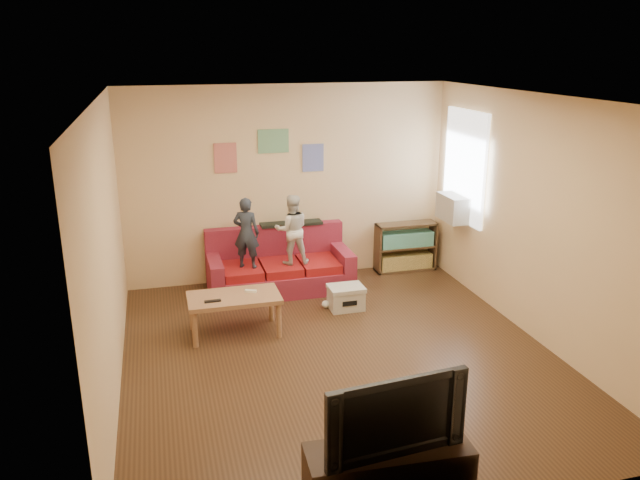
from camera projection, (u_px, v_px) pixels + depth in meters
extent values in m
cube|color=#482E1B|center=(339.00, 355.00, 6.71)|extent=(4.50, 5.00, 0.01)
cube|color=white|center=(342.00, 98.00, 5.90)|extent=(4.50, 5.00, 0.01)
cube|color=beige|center=(288.00, 184.00, 8.61)|extent=(4.50, 0.01, 2.70)
cube|color=beige|center=(453.00, 344.00, 3.99)|extent=(4.50, 0.01, 2.70)
cube|color=beige|center=(106.00, 253.00, 5.75)|extent=(0.01, 5.00, 2.70)
cube|color=beige|center=(536.00, 219.00, 6.86)|extent=(0.01, 5.00, 2.70)
cube|color=maroon|center=(280.00, 280.00, 8.45)|extent=(1.91, 0.86, 0.29)
cube|color=maroon|center=(275.00, 244.00, 8.64)|extent=(1.91, 0.17, 0.53)
cube|color=maroon|center=(215.00, 267.00, 8.15)|extent=(0.17, 0.86, 0.24)
cube|color=maroon|center=(342.00, 256.00, 8.58)|extent=(0.17, 0.86, 0.24)
cube|color=maroon|center=(242.00, 271.00, 8.20)|extent=(0.50, 0.65, 0.11)
cube|color=maroon|center=(281.00, 267.00, 8.32)|extent=(0.50, 0.65, 0.11)
cube|color=maroon|center=(319.00, 264.00, 8.45)|extent=(0.50, 0.65, 0.11)
cube|color=black|center=(291.00, 224.00, 8.62)|extent=(0.86, 0.21, 0.04)
imported|color=#262D3A|center=(246.00, 233.00, 8.03)|extent=(0.40, 0.35, 0.94)
imported|color=silver|center=(292.00, 230.00, 8.18)|extent=(0.48, 0.38, 0.93)
cube|color=#A4744F|center=(234.00, 298.00, 7.07)|extent=(1.04, 0.57, 0.05)
cylinder|color=#A4744F|center=(195.00, 330.00, 6.81)|extent=(0.06, 0.06, 0.42)
cylinder|color=#A4744F|center=(279.00, 320.00, 7.04)|extent=(0.06, 0.06, 0.42)
cylinder|color=#A4744F|center=(192.00, 313.00, 7.24)|extent=(0.06, 0.06, 0.42)
cylinder|color=#A4744F|center=(271.00, 305.00, 7.47)|extent=(0.06, 0.06, 0.42)
cube|color=black|center=(213.00, 301.00, 6.89)|extent=(0.18, 0.05, 0.02)
cube|color=white|center=(251.00, 291.00, 7.15)|extent=(0.14, 0.09, 0.03)
cube|color=#4C3822|center=(378.00, 249.00, 9.03)|extent=(0.03, 0.27, 0.71)
cube|color=#4C3822|center=(433.00, 244.00, 9.24)|extent=(0.03, 0.27, 0.71)
cube|color=#4C3822|center=(405.00, 269.00, 9.24)|extent=(0.89, 0.27, 0.03)
cube|color=#4C3822|center=(406.00, 224.00, 9.03)|extent=(0.89, 0.27, 0.03)
cube|color=#4C3822|center=(406.00, 247.00, 9.14)|extent=(0.84, 0.27, 0.02)
cube|color=olive|center=(405.00, 261.00, 9.20)|extent=(0.79, 0.23, 0.21)
cube|color=teal|center=(406.00, 239.00, 9.10)|extent=(0.79, 0.23, 0.21)
cube|color=white|center=(465.00, 166.00, 8.28)|extent=(0.04, 1.08, 1.48)
cube|color=#B7B2A3|center=(454.00, 208.00, 8.42)|extent=(0.28, 0.55, 0.35)
cube|color=#D87266|center=(225.00, 158.00, 8.26)|extent=(0.30, 0.01, 0.40)
cube|color=#72B27F|center=(273.00, 141.00, 8.36)|extent=(0.42, 0.01, 0.32)
cube|color=#727FCC|center=(313.00, 158.00, 8.57)|extent=(0.30, 0.01, 0.38)
cube|color=beige|center=(346.00, 299.00, 7.83)|extent=(0.42, 0.31, 0.25)
cube|color=beige|center=(346.00, 288.00, 7.79)|extent=(0.44, 0.33, 0.05)
cube|color=black|center=(350.00, 304.00, 7.68)|extent=(0.19, 0.00, 0.06)
cube|color=black|center=(388.00, 475.00, 4.49)|extent=(1.21, 0.46, 0.45)
imported|color=black|center=(390.00, 411.00, 4.33)|extent=(1.06, 0.24, 0.60)
sphere|color=white|center=(326.00, 304.00, 7.88)|extent=(0.11, 0.11, 0.10)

